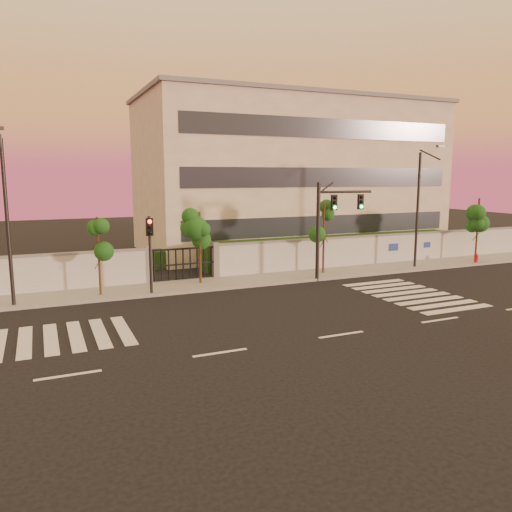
% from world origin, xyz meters
% --- Properties ---
extents(ground, '(120.00, 120.00, 0.00)m').
position_xyz_m(ground, '(0.00, 0.00, 0.00)').
color(ground, black).
rests_on(ground, ground).
extents(sidewalk, '(60.00, 3.00, 0.15)m').
position_xyz_m(sidewalk, '(0.00, 10.50, 0.07)').
color(sidewalk, gray).
rests_on(sidewalk, ground).
extents(perimeter_wall, '(60.00, 0.36, 2.20)m').
position_xyz_m(perimeter_wall, '(0.10, 12.00, 1.07)').
color(perimeter_wall, '#AEB0B5').
rests_on(perimeter_wall, ground).
extents(hedge_row, '(41.00, 4.25, 1.80)m').
position_xyz_m(hedge_row, '(1.17, 14.74, 0.82)').
color(hedge_row, black).
rests_on(hedge_row, ground).
extents(institutional_building, '(24.40, 12.40, 12.25)m').
position_xyz_m(institutional_building, '(9.00, 21.99, 6.16)').
color(institutional_building, '#BAB19D').
rests_on(institutional_building, ground).
extents(road_markings, '(57.00, 7.62, 0.02)m').
position_xyz_m(road_markings, '(-1.58, 3.76, 0.01)').
color(road_markings, silver).
rests_on(road_markings, ground).
extents(street_tree_c, '(1.38, 1.09, 4.11)m').
position_xyz_m(street_tree_c, '(-7.86, 10.04, 3.03)').
color(street_tree_c, '#382314').
rests_on(street_tree_c, ground).
extents(street_tree_d, '(1.62, 1.29, 4.15)m').
position_xyz_m(street_tree_d, '(-2.35, 10.69, 3.06)').
color(street_tree_d, '#382314').
rests_on(street_tree_d, ground).
extents(street_tree_e, '(1.62, 1.29, 4.50)m').
position_xyz_m(street_tree_e, '(5.55, 10.53, 3.31)').
color(street_tree_e, '#382314').
rests_on(street_tree_e, ground).
extents(street_tree_f, '(1.61, 1.28, 4.55)m').
position_xyz_m(street_tree_f, '(17.92, 10.12, 3.35)').
color(street_tree_f, '#382314').
rests_on(street_tree_f, ground).
extents(traffic_signal_main, '(3.63, 0.48, 5.74)m').
position_xyz_m(traffic_signal_main, '(4.99, 9.09, 3.63)').
color(traffic_signal_main, black).
rests_on(traffic_signal_main, ground).
extents(traffic_signal_secondary, '(0.32, 0.32, 4.12)m').
position_xyz_m(traffic_signal_secondary, '(-5.43, 9.32, 2.61)').
color(traffic_signal_secondary, black).
rests_on(traffic_signal_secondary, ground).
extents(streetlight_west, '(0.49, 1.96, 8.14)m').
position_xyz_m(streetlight_west, '(-11.85, 9.41, 4.40)').
color(streetlight_west, black).
rests_on(streetlight_west, ground).
extents(streetlight_east, '(0.48, 1.92, 7.97)m').
position_xyz_m(streetlight_east, '(12.23, 9.72, 4.31)').
color(streetlight_east, black).
rests_on(streetlight_east, ground).
extents(fire_hydrant, '(0.31, 0.29, 0.79)m').
position_xyz_m(fire_hydrant, '(17.20, 9.40, 0.39)').
color(fire_hydrant, '#B40D0C').
rests_on(fire_hydrant, ground).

